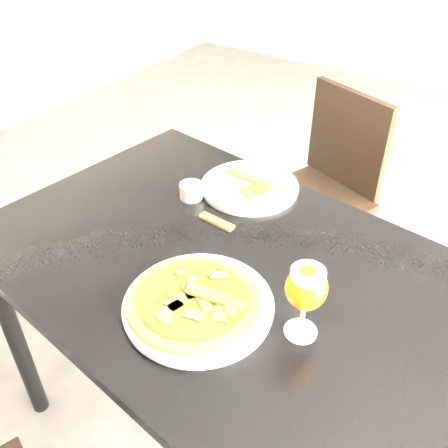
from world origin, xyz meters
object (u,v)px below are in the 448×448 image
Objects in this scene: dining_table at (225,289)px; pizza at (195,300)px; chair_far at (322,188)px; beer_glass at (306,288)px.

pizza is at bearing -71.31° from dining_table.
chair_far is 1.10m from beer_glass.
pizza reaches higher than dining_table.
beer_glass reaches higher than pizza.
beer_glass is at bearing -49.58° from chair_far.
beer_glass reaches higher than dining_table.
dining_table is 0.89m from chair_far.
pizza is at bearing -62.13° from chair_far.
pizza is 1.63× the size of beer_glass.
beer_glass reaches higher than chair_far.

